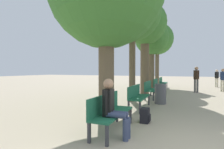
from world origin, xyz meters
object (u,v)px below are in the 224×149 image
tree_row_4 (157,39)px  pedestrian_near (217,77)px  bench_row_1 (137,95)px  pedestrian_mid (196,78)px  bench_row_2 (150,88)px  bench_row_4 (162,82)px  bench_row_3 (158,84)px  backpack (145,116)px  pedestrian_far (223,78)px  trash_bin (160,94)px  tree_row_2 (145,25)px  tree_row_3 (152,39)px  tree_row_1 (132,13)px  person_seated (113,106)px  bench_row_0 (109,110)px

tree_row_4 → pedestrian_near: tree_row_4 is taller
bench_row_1 → pedestrian_mid: (2.42, 6.28, 0.46)m
tree_row_4 → bench_row_2: bearing=-84.7°
bench_row_1 → bench_row_4: (0.00, 8.22, 0.00)m
bench_row_3 → pedestrian_mid: bearing=18.3°
backpack → pedestrian_far: pedestrian_far is taller
pedestrian_far → trash_bin: pedestrian_far is taller
bench_row_2 → pedestrian_far: pedestrian_far is taller
bench_row_4 → tree_row_2: size_ratio=0.29×
backpack → pedestrian_near: size_ratio=0.27×
bench_row_1 → tree_row_3: bearing=95.5°
tree_row_1 → pedestrian_far: bearing=51.2°
pedestrian_mid → trash_bin: (-1.72, -4.93, -0.55)m
backpack → trash_bin: bearing=89.3°
person_seated → tree_row_2: bearing=96.8°
trash_bin → pedestrian_far: bearing=60.7°
pedestrian_near → pedestrian_far: pedestrian_far is taller
pedestrian_mid → person_seated: bearing=-103.1°
tree_row_4 → pedestrian_mid: bearing=-48.4°
person_seated → bench_row_3: bearing=91.6°
bench_row_0 → bench_row_2: size_ratio=1.00×
tree_row_1 → tree_row_4: bearing=90.0°
bench_row_0 → pedestrian_near: bearing=72.6°
tree_row_4 → tree_row_3: bearing=-90.0°
pedestrian_near → person_seated: bearing=-106.1°
tree_row_2 → pedestrian_near: size_ratio=3.75×
tree_row_1 → tree_row_3: size_ratio=1.08×
bench_row_0 → tree_row_2: tree_row_2 is taller
pedestrian_near → backpack: bearing=-106.0°
tree_row_2 → person_seated: bearing=-83.2°
bench_row_0 → tree_row_2: (-0.65, 7.13, 3.81)m
tree_row_2 → pedestrian_mid: tree_row_2 is taller
pedestrian_mid → backpack: bearing=-102.4°
bench_row_2 → backpack: (0.67, -4.46, -0.32)m
bench_row_4 → tree_row_2: tree_row_2 is taller
backpack → pedestrian_far: 9.87m
bench_row_0 → bench_row_1: bearing=90.0°
bench_row_1 → pedestrian_near: size_ratio=1.09×
pedestrian_far → bench_row_1: bearing=-119.0°
bench_row_0 → pedestrian_mid: 9.35m
bench_row_2 → tree_row_1: bearing=-118.3°
bench_row_1 → bench_row_2: 2.74m
backpack → bench_row_3: bearing=95.3°
tree_row_4 → bench_row_0: bearing=-87.0°
bench_row_0 → person_seated: 0.45m
tree_row_3 → bench_row_2: bearing=-80.9°
tree_row_1 → pedestrian_near: size_ratio=3.65×
bench_row_0 → bench_row_1: 2.74m
bench_row_0 → tree_row_3: tree_row_3 is taller
bench_row_3 → backpack: bench_row_3 is taller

